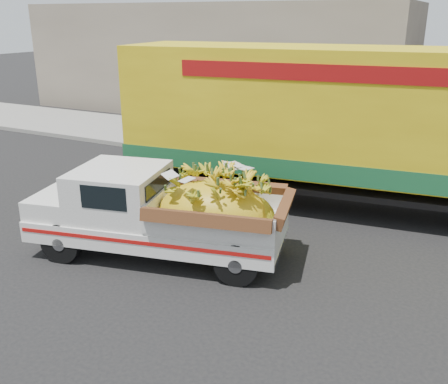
% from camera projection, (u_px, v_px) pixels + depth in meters
% --- Properties ---
extents(ground, '(100.00, 100.00, 0.00)m').
position_uv_depth(ground, '(222.00, 281.00, 8.89)').
color(ground, black).
rests_on(ground, ground).
extents(curb, '(60.00, 0.25, 0.15)m').
position_uv_depth(curb, '(331.00, 172.00, 14.80)').
color(curb, gray).
rests_on(curb, ground).
extents(sidewalk, '(60.00, 4.00, 0.14)m').
position_uv_depth(sidewalk, '(348.00, 156.00, 16.56)').
color(sidewalk, gray).
rests_on(sidewalk, ground).
extents(building_left, '(18.00, 6.00, 5.00)m').
position_uv_depth(building_left, '(217.00, 59.00, 24.13)').
color(building_left, gray).
rests_on(building_left, ground).
extents(pickup_truck, '(5.14, 2.78, 1.71)m').
position_uv_depth(pickup_truck, '(176.00, 213.00, 9.49)').
color(pickup_truck, black).
rests_on(pickup_truck, ground).
extents(semi_trailer, '(12.04, 3.85, 3.80)m').
position_uv_depth(semi_trailer, '(375.00, 124.00, 11.39)').
color(semi_trailer, black).
rests_on(semi_trailer, ground).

